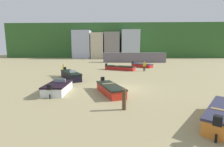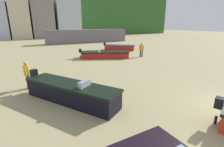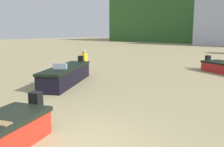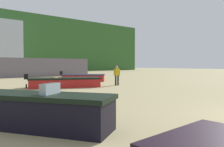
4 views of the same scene
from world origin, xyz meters
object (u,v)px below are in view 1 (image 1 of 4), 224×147
(boat_black_5, at_px, (71,75))
(boat_red_1, at_px, (110,89))
(boat_red_2, at_px, (120,68))
(mooring_post_near_water, at_px, (124,100))
(beach_walker_foreground, at_px, (64,69))
(boat_orange_3, at_px, (223,115))
(boat_red_4, at_px, (142,65))
(boat_white_0, at_px, (58,88))
(beach_walker_distant, at_px, (144,65))

(boat_black_5, bearing_deg, boat_red_1, 96.67)
(boat_red_2, height_order, mooring_post_near_water, mooring_post_near_water)
(boat_red_2, bearing_deg, beach_walker_foreground, -27.99)
(boat_orange_3, relative_size, boat_red_4, 1.02)
(boat_white_0, distance_m, beach_walker_foreground, 9.42)
(boat_white_0, xyz_separation_m, boat_black_5, (-0.66, 6.22, 0.07))
(boat_red_2, distance_m, beach_walker_distant, 4.31)
(boat_red_1, bearing_deg, beach_walker_foreground, -75.90)
(boat_orange_3, height_order, beach_walker_distant, beach_walker_distant)
(boat_orange_3, xyz_separation_m, boat_black_5, (-11.26, 11.82, 0.06))
(boat_orange_3, bearing_deg, beach_walker_foreground, 168.54)
(mooring_post_near_water, xyz_separation_m, beach_walker_distant, (4.00, 17.86, 0.30))
(beach_walker_foreground, relative_size, beach_walker_distant, 1.00)
(boat_red_2, height_order, beach_walker_distant, beach_walker_distant)
(boat_red_1, xyz_separation_m, mooring_post_near_water, (1.04, -3.65, 0.26))
(boat_red_1, relative_size, boat_orange_3, 1.00)
(beach_walker_foreground, bearing_deg, boat_orange_3, -123.47)
(boat_orange_3, bearing_deg, boat_red_1, 175.50)
(boat_red_2, distance_m, boat_black_5, 11.01)
(boat_red_2, relative_size, boat_black_5, 1.10)
(boat_red_1, relative_size, mooring_post_near_water, 3.31)
(boat_red_2, xyz_separation_m, beach_walker_foreground, (-7.97, -6.23, 0.58))
(boat_white_0, distance_m, mooring_post_near_water, 6.83)
(boat_red_4, relative_size, mooring_post_near_water, 3.25)
(beach_walker_distant, bearing_deg, boat_black_5, 66.07)
(boat_white_0, relative_size, beach_walker_distant, 2.35)
(boat_white_0, height_order, boat_red_4, boat_white_0)
(boat_red_1, relative_size, boat_red_2, 0.79)
(boat_white_0, xyz_separation_m, mooring_post_near_water, (5.60, -3.91, 0.24))
(boat_white_0, distance_m, boat_red_2, 16.29)
(boat_orange_3, bearing_deg, boat_black_5, 170.57)
(boat_orange_3, distance_m, boat_black_5, 16.32)
(boat_red_1, bearing_deg, boat_black_5, -73.84)
(boat_red_2, relative_size, mooring_post_near_water, 4.18)
(beach_walker_foreground, distance_m, beach_walker_distant, 12.97)
(boat_red_2, distance_m, mooring_post_near_water, 19.22)
(boat_white_0, height_order, mooring_post_near_water, mooring_post_near_water)
(boat_orange_3, height_order, mooring_post_near_water, mooring_post_near_water)
(mooring_post_near_water, distance_m, beach_walker_foreground, 15.27)
(boat_red_2, relative_size, beach_walker_distant, 3.38)
(boat_red_4, bearing_deg, boat_orange_3, 42.44)
(boat_black_5, height_order, beach_walker_distant, beach_walker_distant)
(boat_white_0, relative_size, boat_red_4, 0.90)
(boat_red_4, bearing_deg, beach_walker_foreground, -8.63)
(beach_walker_foreground, bearing_deg, boat_red_2, -37.03)
(boat_red_2, distance_m, boat_orange_3, 21.52)
(beach_walker_foreground, xyz_separation_m, beach_walker_distant, (12.02, 4.87, 0.00))
(boat_red_4, relative_size, boat_black_5, 0.85)
(boat_red_2, bearing_deg, mooring_post_near_water, 24.16)
(boat_black_5, distance_m, beach_walker_foreground, 3.40)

